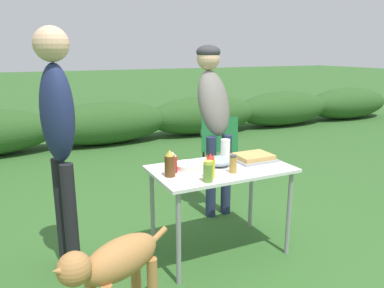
{
  "coord_description": "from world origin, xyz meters",
  "views": [
    {
      "loc": [
        -1.44,
        -2.46,
        1.65
      ],
      "look_at": [
        -0.13,
        0.25,
        0.89
      ],
      "focal_mm": 35.0,
      "sensor_mm": 36.0,
      "label": 1
    }
  ],
  "objects_px": {
    "plate_stack": "(188,166)",
    "ketchup_bottle": "(172,163)",
    "hot_sauce_bottle": "(210,163)",
    "mustard_bottle": "(210,166)",
    "food_tray": "(253,157)",
    "spice_jar": "(233,164)",
    "standing_person_in_olive_jacket": "(213,107)",
    "folding_table": "(221,177)",
    "beer_bottle": "(170,164)",
    "mixing_bowl": "(219,161)",
    "standing_person_in_navy_coat": "(58,125)",
    "paper_cup_stack": "(225,149)",
    "camp_chair_green_behind_table": "(219,142)",
    "relish_jar": "(208,172)",
    "dog": "(115,267)"
  },
  "relations": [
    {
      "from": "plate_stack",
      "to": "ketchup_bottle",
      "type": "relative_size",
      "value": 1.35
    },
    {
      "from": "hot_sauce_bottle",
      "to": "mustard_bottle",
      "type": "bearing_deg",
      "value": -117.84
    },
    {
      "from": "food_tray",
      "to": "spice_jar",
      "type": "distance_m",
      "value": 0.39
    },
    {
      "from": "mustard_bottle",
      "to": "standing_person_in_olive_jacket",
      "type": "bearing_deg",
      "value": 60.25
    },
    {
      "from": "folding_table",
      "to": "beer_bottle",
      "type": "distance_m",
      "value": 0.48
    },
    {
      "from": "mustard_bottle",
      "to": "beer_bottle",
      "type": "bearing_deg",
      "value": 147.9
    },
    {
      "from": "mixing_bowl",
      "to": "standing_person_in_navy_coat",
      "type": "xyz_separation_m",
      "value": [
        -1.18,
        0.23,
        0.35
      ]
    },
    {
      "from": "paper_cup_stack",
      "to": "camp_chair_green_behind_table",
      "type": "distance_m",
      "value": 1.74
    },
    {
      "from": "paper_cup_stack",
      "to": "spice_jar",
      "type": "relative_size",
      "value": 1.23
    },
    {
      "from": "relish_jar",
      "to": "standing_person_in_olive_jacket",
      "type": "relative_size",
      "value": 0.09
    },
    {
      "from": "plate_stack",
      "to": "hot_sauce_bottle",
      "type": "bearing_deg",
      "value": -66.62
    },
    {
      "from": "hot_sauce_bottle",
      "to": "paper_cup_stack",
      "type": "bearing_deg",
      "value": 44.04
    },
    {
      "from": "plate_stack",
      "to": "mixing_bowl",
      "type": "relative_size",
      "value": 1.08
    },
    {
      "from": "relish_jar",
      "to": "hot_sauce_bottle",
      "type": "bearing_deg",
      "value": 56.58
    },
    {
      "from": "plate_stack",
      "to": "beer_bottle",
      "type": "distance_m",
      "value": 0.25
    },
    {
      "from": "mustard_bottle",
      "to": "spice_jar",
      "type": "bearing_deg",
      "value": 7.61
    },
    {
      "from": "relish_jar",
      "to": "food_tray",
      "type": "bearing_deg",
      "value": 26.75
    },
    {
      "from": "ketchup_bottle",
      "to": "standing_person_in_olive_jacket",
      "type": "bearing_deg",
      "value": 43.98
    },
    {
      "from": "standing_person_in_olive_jacket",
      "to": "relish_jar",
      "type": "bearing_deg",
      "value": -119.92
    },
    {
      "from": "mixing_bowl",
      "to": "paper_cup_stack",
      "type": "height_order",
      "value": "paper_cup_stack"
    },
    {
      "from": "folding_table",
      "to": "mustard_bottle",
      "type": "xyz_separation_m",
      "value": [
        -0.19,
        -0.18,
        0.16
      ]
    },
    {
      "from": "standing_person_in_olive_jacket",
      "to": "paper_cup_stack",
      "type": "bearing_deg",
      "value": -108.5
    },
    {
      "from": "ketchup_bottle",
      "to": "camp_chair_green_behind_table",
      "type": "relative_size",
      "value": 0.2
    },
    {
      "from": "beer_bottle",
      "to": "camp_chair_green_behind_table",
      "type": "relative_size",
      "value": 0.24
    },
    {
      "from": "food_tray",
      "to": "ketchup_bottle",
      "type": "height_order",
      "value": "ketchup_bottle"
    },
    {
      "from": "spice_jar",
      "to": "ketchup_bottle",
      "type": "height_order",
      "value": "ketchup_bottle"
    },
    {
      "from": "camp_chair_green_behind_table",
      "to": "mixing_bowl",
      "type": "bearing_deg",
      "value": -93.03
    },
    {
      "from": "spice_jar",
      "to": "hot_sauce_bottle",
      "type": "distance_m",
      "value": 0.18
    },
    {
      "from": "folding_table",
      "to": "spice_jar",
      "type": "height_order",
      "value": "spice_jar"
    },
    {
      "from": "spice_jar",
      "to": "standing_person_in_navy_coat",
      "type": "bearing_deg",
      "value": 160.02
    },
    {
      "from": "hot_sauce_bottle",
      "to": "standing_person_in_navy_coat",
      "type": "distance_m",
      "value": 1.13
    },
    {
      "from": "food_tray",
      "to": "relish_jar",
      "type": "distance_m",
      "value": 0.67
    },
    {
      "from": "beer_bottle",
      "to": "standing_person_in_olive_jacket",
      "type": "bearing_deg",
      "value": 44.95
    },
    {
      "from": "spice_jar",
      "to": "camp_chair_green_behind_table",
      "type": "bearing_deg",
      "value": 63.25
    },
    {
      "from": "folding_table",
      "to": "ketchup_bottle",
      "type": "relative_size",
      "value": 6.65
    },
    {
      "from": "food_tray",
      "to": "hot_sauce_bottle",
      "type": "distance_m",
      "value": 0.53
    },
    {
      "from": "ketchup_bottle",
      "to": "standing_person_in_olive_jacket",
      "type": "distance_m",
      "value": 1.08
    },
    {
      "from": "plate_stack",
      "to": "standing_person_in_navy_coat",
      "type": "relative_size",
      "value": 0.12
    },
    {
      "from": "standing_person_in_olive_jacket",
      "to": "ketchup_bottle",
      "type": "bearing_deg",
      "value": -135.51
    },
    {
      "from": "plate_stack",
      "to": "mustard_bottle",
      "type": "xyz_separation_m",
      "value": [
        0.05,
        -0.28,
        0.07
      ]
    },
    {
      "from": "folding_table",
      "to": "beer_bottle",
      "type": "bearing_deg",
      "value": -177.17
    },
    {
      "from": "dog",
      "to": "mustard_bottle",
      "type": "bearing_deg",
      "value": -88.64
    },
    {
      "from": "spice_jar",
      "to": "camp_chair_green_behind_table",
      "type": "height_order",
      "value": "spice_jar"
    },
    {
      "from": "camp_chair_green_behind_table",
      "to": "spice_jar",
      "type": "bearing_deg",
      "value": -90.01
    },
    {
      "from": "mixing_bowl",
      "to": "paper_cup_stack",
      "type": "distance_m",
      "value": 0.2
    },
    {
      "from": "food_tray",
      "to": "mixing_bowl",
      "type": "bearing_deg",
      "value": 179.85
    },
    {
      "from": "paper_cup_stack",
      "to": "hot_sauce_bottle",
      "type": "height_order",
      "value": "hot_sauce_bottle"
    },
    {
      "from": "folding_table",
      "to": "spice_jar",
      "type": "relative_size",
      "value": 7.81
    },
    {
      "from": "paper_cup_stack",
      "to": "standing_person_in_olive_jacket",
      "type": "relative_size",
      "value": 0.1
    },
    {
      "from": "paper_cup_stack",
      "to": "plate_stack",
      "type": "bearing_deg",
      "value": -167.36
    }
  ]
}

